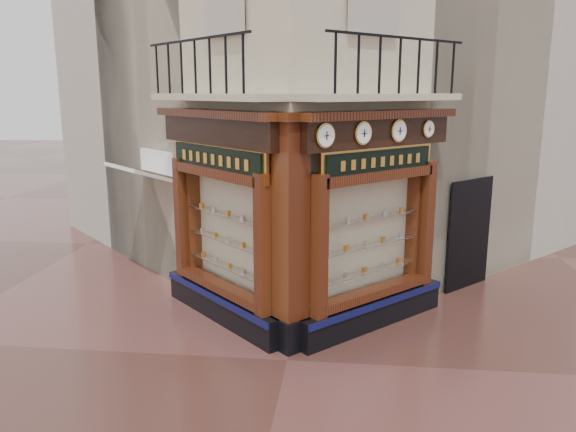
# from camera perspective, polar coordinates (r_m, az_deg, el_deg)

# --- Properties ---
(ground) EXTENTS (80.00, 80.00, 0.00)m
(ground) POSITION_cam_1_polar(r_m,az_deg,el_deg) (9.46, -0.07, -14.44)
(ground) COLOR #4B2923
(ground) RESTS_ON ground
(main_building) EXTENTS (11.31, 11.31, 12.00)m
(main_building) POSITION_cam_1_polar(r_m,az_deg,el_deg) (14.67, 2.72, 19.19)
(main_building) COLOR #BEB194
(main_building) RESTS_ON ground
(neighbour_left) EXTENTS (11.31, 11.31, 11.00)m
(neighbour_left) POSITION_cam_1_polar(r_m,az_deg,el_deg) (17.39, -5.27, 16.45)
(neighbour_left) COLOR #B9B0A1
(neighbour_left) RESTS_ON ground
(neighbour_right) EXTENTS (11.31, 11.31, 11.00)m
(neighbour_right) POSITION_cam_1_polar(r_m,az_deg,el_deg) (17.13, 11.89, 16.31)
(neighbour_right) COLOR #B9B0A1
(neighbour_right) RESTS_ON ground
(shopfront_left) EXTENTS (2.86, 2.86, 3.98)m
(shopfront_left) POSITION_cam_1_polar(r_m,az_deg,el_deg) (10.48, -6.79, -0.32)
(shopfront_left) COLOR black
(shopfront_left) RESTS_ON ground
(shopfront_right) EXTENTS (2.86, 2.86, 3.98)m
(shopfront_right) POSITION_cam_1_polar(r_m,az_deg,el_deg) (10.23, 8.76, -0.70)
(shopfront_right) COLOR black
(shopfront_right) RESTS_ON ground
(corner_pilaster) EXTENTS (0.85, 0.85, 3.98)m
(corner_pilaster) POSITION_cam_1_polar(r_m,az_deg,el_deg) (9.23, 0.27, -2.18)
(corner_pilaster) COLOR black
(corner_pilaster) RESTS_ON ground
(balcony) EXTENTS (5.94, 2.97, 1.03)m
(balcony) POSITION_cam_1_polar(r_m,az_deg,el_deg) (9.91, 0.89, 12.09)
(balcony) COLOR #BEB194
(balcony) RESTS_ON ground
(clock_a) EXTENTS (0.31, 0.31, 0.39)m
(clock_a) POSITION_cam_1_polar(r_m,az_deg,el_deg) (8.86, 3.81, 8.15)
(clock_a) COLOR #A88C38
(clock_a) RESTS_ON ground
(clock_b) EXTENTS (0.31, 0.31, 0.39)m
(clock_b) POSITION_cam_1_polar(r_m,az_deg,el_deg) (9.45, 7.62, 8.34)
(clock_b) COLOR #A88C38
(clock_b) RESTS_ON ground
(clock_c) EXTENTS (0.32, 0.32, 0.40)m
(clock_c) POSITION_cam_1_polar(r_m,az_deg,el_deg) (10.12, 11.17, 8.48)
(clock_c) COLOR #A88C38
(clock_c) RESTS_ON ground
(clock_d) EXTENTS (0.26, 0.26, 0.32)m
(clock_d) POSITION_cam_1_polar(r_m,az_deg,el_deg) (10.76, 14.06, 8.58)
(clock_d) COLOR #A88C38
(clock_d) RESTS_ON ground
(awning) EXTENTS (1.85, 1.85, 0.39)m
(awning) POSITION_cam_1_polar(r_m,az_deg,el_deg) (13.40, -14.24, -6.56)
(awning) COLOR white
(awning) RESTS_ON ground
(signboard_left) EXTENTS (2.22, 2.22, 0.59)m
(signboard_left) POSITION_cam_1_polar(r_m,az_deg,el_deg) (10.25, -7.32, 5.75)
(signboard_left) COLOR gold
(signboard_left) RESTS_ON ground
(signboard_right) EXTENTS (2.01, 2.01, 0.54)m
(signboard_right) POSITION_cam_1_polar(r_m,az_deg,el_deg) (9.98, 9.30, 5.51)
(signboard_right) COLOR gold
(signboard_right) RESTS_ON ground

